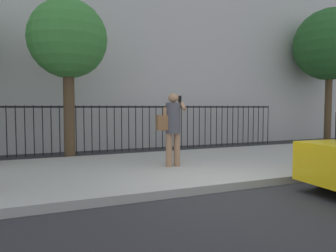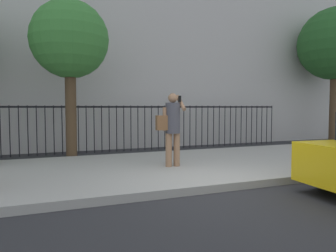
# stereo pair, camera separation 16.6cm
# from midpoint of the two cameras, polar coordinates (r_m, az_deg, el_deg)

# --- Properties ---
(ground_plane) EXTENTS (60.00, 60.00, 0.00)m
(ground_plane) POSITION_cam_midpoint_polar(r_m,az_deg,el_deg) (5.95, 9.46, -11.64)
(ground_plane) COLOR #28282B
(sidewalk) EXTENTS (28.00, 4.40, 0.15)m
(sidewalk) POSITION_cam_midpoint_polar(r_m,az_deg,el_deg) (7.83, 0.73, -7.37)
(sidewalk) COLOR #9E9B93
(sidewalk) RESTS_ON ground
(iron_fence) EXTENTS (12.03, 0.04, 1.60)m
(iron_fence) POSITION_cam_midpoint_polar(r_m,az_deg,el_deg) (11.19, -6.90, 0.73)
(iron_fence) COLOR black
(iron_fence) RESTS_ON ground
(pedestrian_on_phone) EXTENTS (0.66, 0.50, 1.71)m
(pedestrian_on_phone) POSITION_cam_midpoint_polar(r_m,az_deg,el_deg) (7.38, 0.07, 0.36)
(pedestrian_on_phone) COLOR #936B4C
(pedestrian_on_phone) RESTS_ON sidewalk
(street_tree_near) EXTENTS (3.04, 3.04, 5.75)m
(street_tree_near) POSITION_cam_midpoint_polar(r_m,az_deg,el_deg) (15.59, 26.90, 12.89)
(street_tree_near) COLOR #4C3823
(street_tree_near) RESTS_ON ground
(street_tree_mid) EXTENTS (2.20, 2.20, 4.57)m
(street_tree_mid) POSITION_cam_midpoint_polar(r_m,az_deg,el_deg) (9.68, -18.10, 14.44)
(street_tree_mid) COLOR #4C3823
(street_tree_mid) RESTS_ON ground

